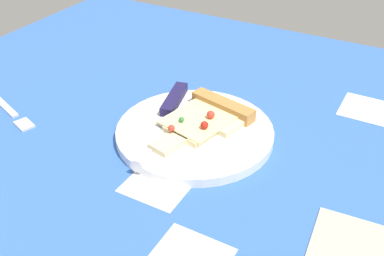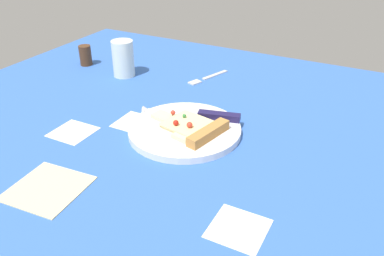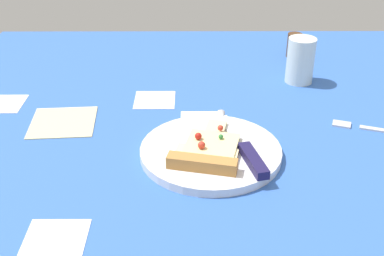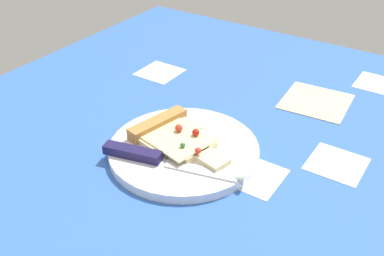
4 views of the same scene
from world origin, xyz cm
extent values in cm
cube|color=#3360B7|center=(0.00, 0.00, -1.50)|extent=(123.21, 123.21, 3.00)
cube|color=white|center=(8.46, 3.44, -0.10)|extent=(9.00, 9.00, 0.20)
cube|color=white|center=(-13.49, -11.68, -0.10)|extent=(9.00, 9.00, 0.20)
cube|color=white|center=(-3.26, -1.21, -0.10)|extent=(9.00, 9.00, 0.20)
cube|color=white|center=(32.18, -23.22, -0.10)|extent=(9.00, 9.00, 0.20)
cube|color=white|center=(-11.65, -45.08, -0.10)|extent=(9.00, 9.00, 0.20)
cylinder|color=silver|center=(9.57, -0.23, 0.79)|extent=(25.84, 25.84, 1.58)
cube|color=beige|center=(13.48, -1.10, 2.08)|extent=(8.26, 12.04, 1.00)
cube|color=beige|center=(8.11, 0.10, 2.08)|extent=(7.04, 8.25, 1.00)
cube|color=beige|center=(3.23, 1.19, 2.08)|extent=(5.86, 4.65, 1.00)
cube|color=#F2E099|center=(10.55, -0.44, 2.73)|extent=(11.77, 11.16, 0.30)
cube|color=#B27A3D|center=(16.41, -1.75, 2.68)|extent=(5.16, 12.28, 2.20)
sphere|color=red|center=(11.80, -1.75, 3.56)|extent=(1.35, 1.35, 1.35)
sphere|color=red|center=(5.44, 1.93, 3.44)|extent=(1.11, 1.11, 1.11)
sphere|color=#2D7A38|center=(8.50, 1.86, 3.33)|extent=(0.89, 0.89, 0.89)
sphere|color=#B21E14|center=(8.61, -2.26, 3.52)|extent=(1.28, 1.28, 1.28)
cube|color=silver|center=(3.32, 4.21, 1.73)|extent=(12.13, 4.84, 0.30)
cone|color=silver|center=(-2.50, 2.76, 1.73)|extent=(2.42, 2.42, 2.00)
cube|color=#1E1947|center=(14.96, 7.11, 2.38)|extent=(10.24, 4.55, 1.60)
cylinder|color=silver|center=(-23.65, 22.43, 5.41)|extent=(6.54, 6.54, 10.83)
cylinder|color=#4C2D19|center=(-40.13, 24.17, 3.21)|extent=(3.87, 3.87, 6.41)
cube|color=silver|center=(-1.77, 27.14, 0.40)|extent=(3.46, 4.19, 0.80)
cube|color=beige|center=(-3.05, -29.90, 0.20)|extent=(13.93, 13.93, 0.40)
camera|label=1|loc=(-44.31, -29.38, 42.92)|focal=42.35mm
camera|label=2|loc=(48.03, -69.71, 46.23)|focal=37.41mm
camera|label=3|loc=(86.71, -3.71, 49.14)|focal=46.55mm
camera|label=4|loc=(-26.50, 52.16, 46.56)|focal=42.47mm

